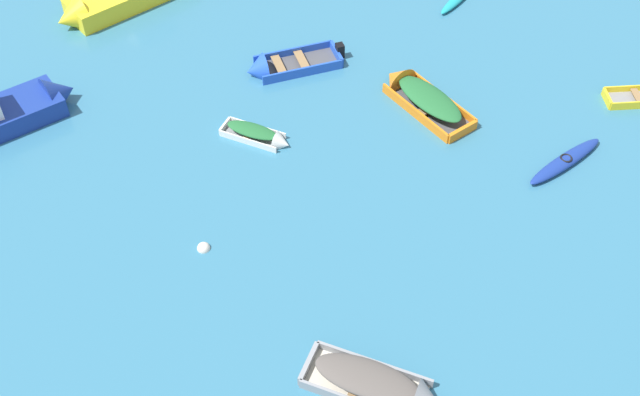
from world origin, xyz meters
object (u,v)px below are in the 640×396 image
(rowboat_grey_cluster_outer, at_px, (390,390))
(rowboat_orange_outer_right, at_px, (417,93))
(kayak_deep_blue_far_left, at_px, (565,161))
(rowboat_white_midfield_left, at_px, (263,136))
(mooring_buoy_midfield, at_px, (204,248))
(rowboat_blue_near_left, at_px, (275,67))

(rowboat_grey_cluster_outer, xyz_separation_m, rowboat_orange_outer_right, (2.34, 12.56, 0.02))
(kayak_deep_blue_far_left, relative_size, rowboat_white_midfield_left, 1.20)
(kayak_deep_blue_far_left, bearing_deg, rowboat_orange_outer_right, 142.13)
(rowboat_grey_cluster_outer, xyz_separation_m, mooring_buoy_midfield, (-5.46, 5.53, -0.30))
(rowboat_orange_outer_right, bearing_deg, mooring_buoy_midfield, -137.97)
(kayak_deep_blue_far_left, relative_size, mooring_buoy_midfield, 7.60)
(rowboat_grey_cluster_outer, height_order, rowboat_orange_outer_right, rowboat_orange_outer_right)
(rowboat_white_midfield_left, bearing_deg, rowboat_orange_outer_right, 19.07)
(kayak_deep_blue_far_left, height_order, rowboat_orange_outer_right, rowboat_orange_outer_right)
(rowboat_white_midfield_left, xyz_separation_m, mooring_buoy_midfield, (-1.91, -4.99, -0.21))
(rowboat_white_midfield_left, bearing_deg, rowboat_grey_cluster_outer, -71.38)
(mooring_buoy_midfield, bearing_deg, rowboat_grey_cluster_outer, -45.37)
(rowboat_blue_near_left, distance_m, mooring_buoy_midfield, 9.32)
(kayak_deep_blue_far_left, distance_m, rowboat_orange_outer_right, 6.13)
(kayak_deep_blue_far_left, bearing_deg, rowboat_grey_cluster_outer, -129.22)
(rowboat_grey_cluster_outer, distance_m, rowboat_blue_near_left, 14.85)
(rowboat_white_midfield_left, height_order, mooring_buoy_midfield, rowboat_white_midfield_left)
(kayak_deep_blue_far_left, xyz_separation_m, rowboat_white_midfield_left, (-10.72, 1.73, 0.05))
(rowboat_blue_near_left, distance_m, rowboat_orange_outer_right, 5.74)
(rowboat_blue_near_left, relative_size, rowboat_orange_outer_right, 0.96)
(rowboat_grey_cluster_outer, height_order, mooring_buoy_midfield, rowboat_grey_cluster_outer)
(kayak_deep_blue_far_left, xyz_separation_m, mooring_buoy_midfield, (-12.64, -3.26, -0.17))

